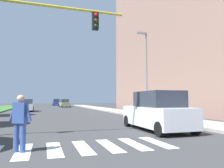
{
  "coord_description": "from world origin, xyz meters",
  "views": [
    {
      "loc": [
        -0.82,
        0.52,
        1.54
      ],
      "look_at": [
        3.52,
        14.12,
        2.59
      ],
      "focal_mm": 34.67,
      "sensor_mm": 36.0,
      "label": 1
    }
  ],
  "objects_px": {
    "pedestrian_performer": "(20,120)",
    "suv_crossing": "(157,112)",
    "sedan_far_horizon": "(56,102)",
    "sedan_midblock": "(26,106)",
    "sedan_distant": "(65,103)",
    "street_lamp_right": "(145,66)"
  },
  "relations": [
    {
      "from": "pedestrian_performer",
      "to": "sedan_midblock",
      "type": "distance_m",
      "value": 23.97
    },
    {
      "from": "sedan_midblock",
      "to": "sedan_far_horizon",
      "type": "xyz_separation_m",
      "value": [
        5.51,
        29.64,
        0.05
      ]
    },
    {
      "from": "pedestrian_performer",
      "to": "sedan_distant",
      "type": "xyz_separation_m",
      "value": [
        4.93,
        39.1,
        -0.16
      ]
    },
    {
      "from": "pedestrian_performer",
      "to": "sedan_far_horizon",
      "type": "distance_m",
      "value": 53.72
    },
    {
      "from": "sedan_distant",
      "to": "sedan_far_horizon",
      "type": "bearing_deg",
      "value": 93.45
    },
    {
      "from": "sedan_midblock",
      "to": "sedan_distant",
      "type": "height_order",
      "value": "sedan_distant"
    },
    {
      "from": "pedestrian_performer",
      "to": "sedan_distant",
      "type": "bearing_deg",
      "value": 82.81
    },
    {
      "from": "pedestrian_performer",
      "to": "sedan_far_horizon",
      "type": "height_order",
      "value": "sedan_far_horizon"
    },
    {
      "from": "pedestrian_performer",
      "to": "sedan_midblock",
      "type": "xyz_separation_m",
      "value": [
        -1.45,
        23.92,
        -0.18
      ]
    },
    {
      "from": "street_lamp_right",
      "to": "sedan_far_horizon",
      "type": "bearing_deg",
      "value": 96.94
    },
    {
      "from": "suv_crossing",
      "to": "sedan_midblock",
      "type": "bearing_deg",
      "value": 109.92
    },
    {
      "from": "sedan_midblock",
      "to": "pedestrian_performer",
      "type": "bearing_deg",
      "value": -86.52
    },
    {
      "from": "street_lamp_right",
      "to": "sedan_midblock",
      "type": "height_order",
      "value": "street_lamp_right"
    },
    {
      "from": "pedestrian_performer",
      "to": "suv_crossing",
      "type": "distance_m",
      "value": 6.81
    },
    {
      "from": "suv_crossing",
      "to": "sedan_far_horizon",
      "type": "xyz_separation_m",
      "value": [
        -2.12,
        50.71,
        -0.12
      ]
    },
    {
      "from": "sedan_midblock",
      "to": "sedan_far_horizon",
      "type": "relative_size",
      "value": 0.98
    },
    {
      "from": "sedan_midblock",
      "to": "sedan_far_horizon",
      "type": "bearing_deg",
      "value": 79.46
    },
    {
      "from": "street_lamp_right",
      "to": "sedan_midblock",
      "type": "distance_m",
      "value": 17.74
    },
    {
      "from": "suv_crossing",
      "to": "sedan_distant",
      "type": "distance_m",
      "value": 36.27
    },
    {
      "from": "pedestrian_performer",
      "to": "sedan_far_horizon",
      "type": "bearing_deg",
      "value": 85.67
    },
    {
      "from": "street_lamp_right",
      "to": "sedan_midblock",
      "type": "xyz_separation_m",
      "value": [
        -10.77,
        13.56,
        -3.84
      ]
    },
    {
      "from": "suv_crossing",
      "to": "sedan_midblock",
      "type": "height_order",
      "value": "suv_crossing"
    }
  ]
}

